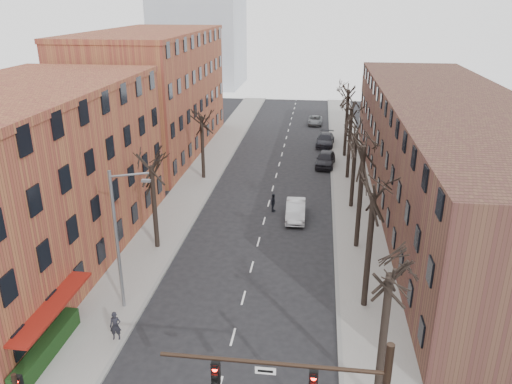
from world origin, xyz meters
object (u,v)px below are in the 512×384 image
(silver_sedan, at_px, (296,210))
(parked_car_mid, at_px, (325,140))
(parked_car_near, at_px, (326,159))
(pedestrian_a, at_px, (115,326))

(silver_sedan, distance_m, parked_car_mid, 23.88)
(parked_car_near, distance_m, pedestrian_a, 35.11)
(silver_sedan, height_order, pedestrian_a, pedestrian_a)
(silver_sedan, bearing_deg, pedestrian_a, -118.24)
(parked_car_near, xyz_separation_m, pedestrian_a, (-11.70, -33.11, 0.15))
(pedestrian_a, bearing_deg, silver_sedan, 52.17)
(parked_car_near, bearing_deg, parked_car_mid, 95.67)
(pedestrian_a, bearing_deg, parked_car_near, 59.38)
(silver_sedan, height_order, parked_car_mid, silver_sedan)
(silver_sedan, relative_size, parked_car_near, 0.94)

